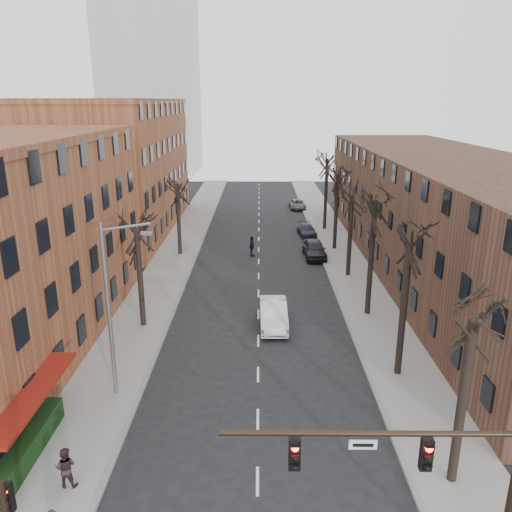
{
  "coord_description": "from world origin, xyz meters",
  "views": [
    {
      "loc": [
        0.05,
        -12.08,
        14.33
      ],
      "look_at": [
        -0.17,
        20.94,
        4.0
      ],
      "focal_mm": 35.0,
      "sensor_mm": 36.0,
      "label": 1
    }
  ],
  "objects": [
    {
      "name": "awning_left",
      "position": [
        -9.4,
        6.0,
        0.0
      ],
      "size": [
        1.2,
        7.0,
        0.15
      ],
      "primitive_type": "cube",
      "color": "maroon",
      "rests_on": "ground"
    },
    {
      "name": "tree_right_c",
      "position": [
        7.6,
        20.0,
        0.0
      ],
      "size": [
        5.2,
        5.2,
        11.6
      ],
      "primitive_type": null,
      "color": "black",
      "rests_on": "ground"
    },
    {
      "name": "tree_right_f",
      "position": [
        7.6,
        44.0,
        0.0
      ],
      "size": [
        5.2,
        5.2,
        11.6
      ],
      "primitive_type": null,
      "color": "black",
      "rests_on": "ground"
    },
    {
      "name": "tree_right_b",
      "position": [
        7.6,
        12.0,
        0.0
      ],
      "size": [
        5.2,
        5.2,
        10.8
      ],
      "primitive_type": null,
      "color": "black",
      "rests_on": "ground"
    },
    {
      "name": "tree_left_b",
      "position": [
        -7.6,
        34.0,
        0.0
      ],
      "size": [
        5.2,
        5.2,
        9.5
      ],
      "primitive_type": null,
      "color": "black",
      "rests_on": "ground"
    },
    {
      "name": "signal_mast_arm",
      "position": [
        5.45,
        -1.0,
        4.4
      ],
      "size": [
        8.14,
        0.3,
        7.2
      ],
      "color": "black",
      "rests_on": "ground"
    },
    {
      "name": "parked_car_mid",
      "position": [
        5.3,
        41.35,
        0.62
      ],
      "size": [
        2.13,
        4.41,
        1.24
      ],
      "primitive_type": "imported",
      "rotation": [
        0.0,
        0.0,
        0.1
      ],
      "color": "#23222A",
      "rests_on": "ground"
    },
    {
      "name": "silver_sedan",
      "position": [
        1.0,
        18.25,
        0.83
      ],
      "size": [
        1.86,
        5.07,
        1.66
      ],
      "primitive_type": "imported",
      "rotation": [
        0.0,
        0.0,
        0.02
      ],
      "color": "silver",
      "rests_on": "ground"
    },
    {
      "name": "office_tower",
      "position": [
        -22.0,
        95.0,
        30.0
      ],
      "size": [
        18.0,
        18.0,
        60.0
      ],
      "primitive_type": "cube",
      "color": "#B2B7BF",
      "rests_on": "ground"
    },
    {
      "name": "pedestrian_crossing",
      "position": [
        -0.65,
        33.65,
        0.99
      ],
      "size": [
        0.63,
        1.21,
        1.97
      ],
      "primitive_type": "imported",
      "rotation": [
        0.0,
        0.0,
        1.71
      ],
      "color": "black",
      "rests_on": "ground"
    },
    {
      "name": "tree_left_a",
      "position": [
        -7.6,
        18.0,
        0.0
      ],
      "size": [
        5.2,
        5.2,
        9.5
      ],
      "primitive_type": null,
      "color": "black",
      "rests_on": "ground"
    },
    {
      "name": "building_left_far",
      "position": [
        -16.0,
        44.0,
        7.0
      ],
      "size": [
        12.0,
        28.0,
        14.0
      ],
      "primitive_type": "cube",
      "color": "brown",
      "rests_on": "ground"
    },
    {
      "name": "parked_car_far",
      "position": [
        5.3,
        55.71,
        0.62
      ],
      "size": [
        2.25,
        4.53,
        1.23
      ],
      "primitive_type": "imported",
      "rotation": [
        0.0,
        0.0,
        0.05
      ],
      "color": "#55575C",
      "rests_on": "ground"
    },
    {
      "name": "sidewalk_right",
      "position": [
        8.0,
        35.0,
        0.07
      ],
      "size": [
        4.0,
        90.0,
        0.15
      ],
      "primitive_type": "cube",
      "color": "gray",
      "rests_on": "ground"
    },
    {
      "name": "sidewalk_left",
      "position": [
        -8.0,
        35.0,
        0.07
      ],
      "size": [
        4.0,
        90.0,
        0.15
      ],
      "primitive_type": "cube",
      "color": "gray",
      "rests_on": "ground"
    },
    {
      "name": "building_right",
      "position": [
        16.0,
        30.0,
        5.0
      ],
      "size": [
        12.0,
        50.0,
        10.0
      ],
      "primitive_type": "cube",
      "color": "#4F3424",
      "rests_on": "ground"
    },
    {
      "name": "tree_right_e",
      "position": [
        7.6,
        36.0,
        0.0
      ],
      "size": [
        5.2,
        5.2,
        10.8
      ],
      "primitive_type": null,
      "color": "black",
      "rests_on": "ground"
    },
    {
      "name": "parked_car_near",
      "position": [
        5.3,
        33.36,
        0.84
      ],
      "size": [
        2.13,
        4.97,
        1.67
      ],
      "primitive_type": "imported",
      "rotation": [
        0.0,
        0.0,
        0.03
      ],
      "color": "black",
      "rests_on": "ground"
    },
    {
      "name": "pedestrian_b",
      "position": [
        -7.31,
        3.58,
        0.98
      ],
      "size": [
        0.82,
        0.65,
        1.66
      ],
      "primitive_type": "imported",
      "rotation": [
        0.0,
        0.0,
        3.16
      ],
      "color": "black",
      "rests_on": "sidewalk_left"
    },
    {
      "name": "tree_right_d",
      "position": [
        7.6,
        28.0,
        0.0
      ],
      "size": [
        5.2,
        5.2,
        10.0
      ],
      "primitive_type": null,
      "color": "black",
      "rests_on": "ground"
    },
    {
      "name": "hedge",
      "position": [
        -9.5,
        5.0,
        0.65
      ],
      "size": [
        0.8,
        6.0,
        1.0
      ],
      "primitive_type": "cube",
      "color": "black",
      "rests_on": "sidewalk_left"
    },
    {
      "name": "tree_right_a",
      "position": [
        7.6,
        4.0,
        0.0
      ],
      "size": [
        5.2,
        5.2,
        10.0
      ],
      "primitive_type": null,
      "color": "black",
      "rests_on": "ground"
    },
    {
      "name": "streetlight",
      "position": [
        -7.03,
        10.0,
        5.01
      ],
      "size": [
        2.45,
        0.22,
        9.03
      ],
      "color": "slate",
      "rests_on": "ground"
    }
  ]
}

